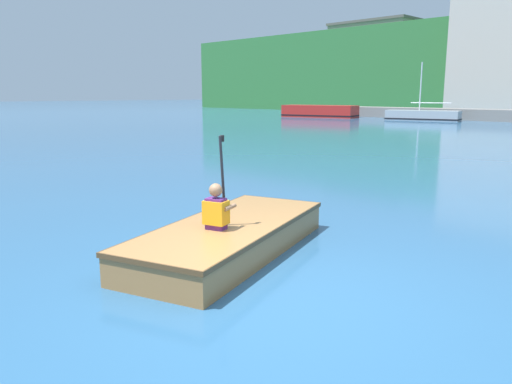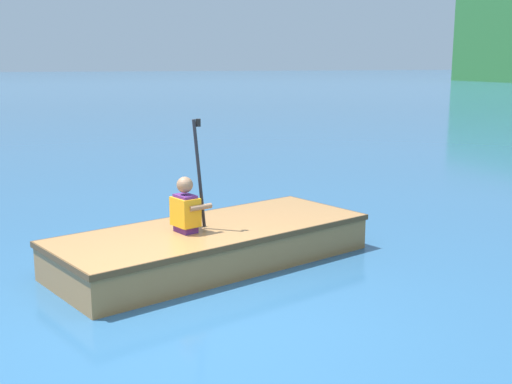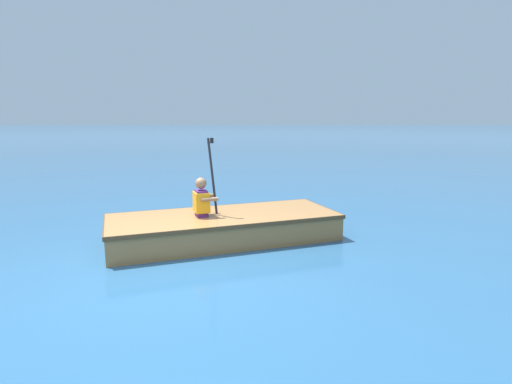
# 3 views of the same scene
# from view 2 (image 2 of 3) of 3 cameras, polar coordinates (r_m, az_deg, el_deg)

# --- Properties ---
(ground_plane) EXTENTS (300.00, 300.00, 0.00)m
(ground_plane) POSITION_cam_2_polar(r_m,az_deg,el_deg) (5.57, -6.03, -11.41)
(ground_plane) COLOR #28567F
(rowboat_foreground) EXTENTS (2.42, 3.75, 0.41)m
(rowboat_foreground) POSITION_cam_2_polar(r_m,az_deg,el_deg) (7.05, -3.48, -4.42)
(rowboat_foreground) COLOR #A3703D
(rowboat_foreground) RESTS_ON ground
(person_paddler) EXTENTS (0.42, 0.41, 1.18)m
(person_paddler) POSITION_cam_2_polar(r_m,az_deg,el_deg) (6.72, -6.23, -1.34)
(person_paddler) COLOR #592672
(person_paddler) RESTS_ON rowboat_foreground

